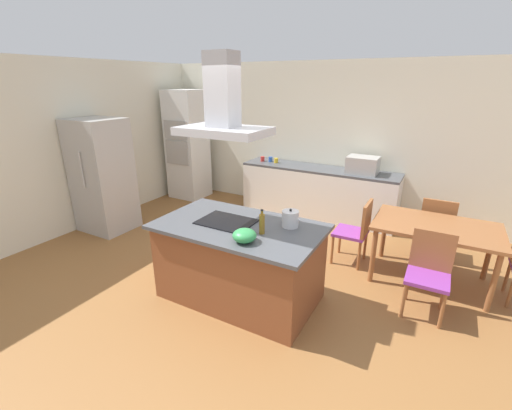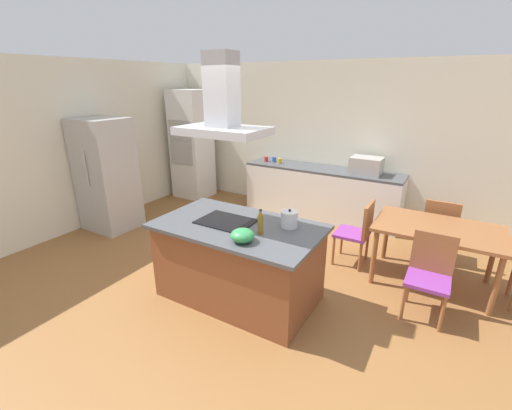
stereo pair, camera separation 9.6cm
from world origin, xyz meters
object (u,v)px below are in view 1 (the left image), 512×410
Objects in this scene: mixing_bowl at (244,236)px; chair_facing_island at (429,268)px; coffee_mug_yellow at (276,160)px; olive_oil_bottle at (262,224)px; coffee_mug_red at (263,159)px; coffee_mug_blue at (270,159)px; dining_table at (436,231)px; tea_kettle at (290,219)px; refrigerator at (102,176)px; chair_at_left_end at (357,228)px; wall_oven_stack at (187,145)px; chair_facing_back_wall at (436,224)px; cooktop at (226,222)px; range_hood at (223,109)px; countertop_microwave at (363,165)px.

mixing_bowl is 0.26× the size of chair_facing_island.
olive_oil_bottle is at bearing -66.55° from coffee_mug_yellow.
coffee_mug_red is 1.00× the size of coffee_mug_blue.
tea_kettle is at bearing -138.64° from dining_table.
refrigerator reaches higher than chair_at_left_end.
wall_oven_stack is 4.84m from chair_facing_back_wall.
cooktop is 0.67× the size of chair_at_left_end.
tea_kettle is (0.66, 0.23, 0.08)m from cooktop.
tea_kettle is 3.12m from coffee_mug_blue.
range_hood reaches higher than wall_oven_stack.
coffee_mug_blue is 0.05× the size of refrigerator.
chair_at_left_end is at bearing 143.99° from chair_facing_island.
refrigerator is (-2.82, 0.61, 0.00)m from cooktop.
tea_kettle is 0.16× the size of dining_table.
olive_oil_bottle is 0.14× the size of refrigerator.
chair_facing_island is at bearing -90.00° from dining_table.
olive_oil_bottle is 0.29× the size of range_hood.
tea_kettle is 1.55m from chair_facing_island.
olive_oil_bottle is 2.90× the size of coffee_mug_red.
mixing_bowl is at bearing -15.93° from refrigerator.
countertop_microwave is (0.32, 2.95, 0.03)m from olive_oil_bottle.
cooktop is at bearing -134.01° from chair_facing_back_wall.
dining_table is at bearing 9.75° from refrigerator.
coffee_mug_blue is 0.04× the size of wall_oven_stack.
refrigerator is 2.04× the size of chair_facing_back_wall.
wall_oven_stack reaches higher than refrigerator.
coffee_mug_red is 0.05× the size of refrigerator.
tea_kettle is 2.65m from countertop_microwave.
countertop_microwave is at bearing 83.25° from mixing_bowl.
mixing_bowl reaches higher than coffee_mug_blue.
olive_oil_bottle reaches higher than tea_kettle.
cooktop is 0.67× the size of chair_facing_back_wall.
mixing_bowl is 0.47× the size of countertop_microwave.
coffee_mug_blue is at bearing 153.68° from dining_table.
dining_table is (4.85, 0.83, -0.24)m from refrigerator.
dining_table is at bearing 0.00° from chair_at_left_end.
coffee_mug_blue is (-1.42, 2.98, -0.07)m from olive_oil_bottle.
olive_oil_bottle is at bearing -112.80° from chair_at_left_end.
mixing_bowl is 4.34m from wall_oven_stack.
chair_at_left_end is (1.12, 1.44, -0.40)m from cooktop.
coffee_mug_blue is (-1.36, 3.23, -0.02)m from mixing_bowl.
dining_table is at bearing -26.32° from coffee_mug_blue.
cooktop is 3.81m from wall_oven_stack.
countertop_microwave is 0.56× the size of range_hood.
countertop_microwave reaches higher than coffee_mug_blue.
coffee_mug_red is at bearing -179.58° from countertop_microwave.
coffee_mug_blue is at bearing 15.54° from coffee_mug_red.
chair_facing_back_wall is at bearing 36.01° from chair_at_left_end.
chair_facing_back_wall is at bearing -15.14° from coffee_mug_blue.
olive_oil_bottle is at bearing -151.33° from chair_facing_island.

